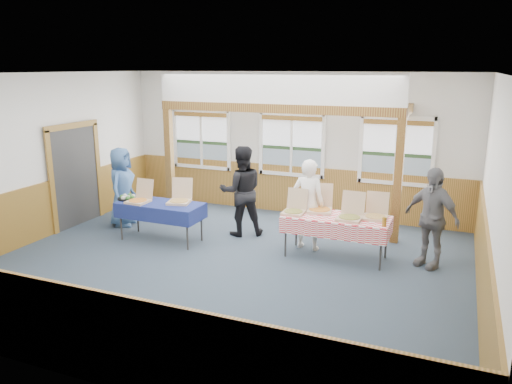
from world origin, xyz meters
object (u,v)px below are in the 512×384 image
at_px(table_right, 337,220).
at_px(person_grey, 431,218).
at_px(woman_white, 308,205).
at_px(woman_black, 241,191).
at_px(table_left, 160,206).
at_px(man_blue, 122,187).

bearing_deg(table_right, person_grey, 12.03).
distance_m(woman_white, person_grey, 2.14).
relative_size(table_right, woman_black, 1.05).
relative_size(woman_white, woman_black, 0.94).
bearing_deg(woman_black, table_left, 4.39).
bearing_deg(table_right, man_blue, -177.19).
relative_size(table_left, man_blue, 1.00).
bearing_deg(woman_white, woman_black, -4.96).
distance_m(table_right, person_grey, 1.57).
xyz_separation_m(man_blue, person_grey, (6.20, 0.09, 0.02)).
distance_m(table_left, person_grey, 4.95).
bearing_deg(table_left, woman_white, 15.15).
height_order(table_left, table_right, same).
relative_size(table_left, woman_white, 0.99).
xyz_separation_m(table_right, woman_black, (-2.05, 0.51, 0.20)).
xyz_separation_m(woman_black, man_blue, (-2.60, -0.39, -0.06)).
xyz_separation_m(table_right, woman_white, (-0.59, 0.25, 0.15)).
bearing_deg(person_grey, woman_white, -150.47).
bearing_deg(table_left, person_grey, 8.98).
bearing_deg(table_left, woman_black, 37.08).
height_order(woman_black, person_grey, woman_black).
xyz_separation_m(table_left, man_blue, (-1.29, 0.54, 0.14)).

